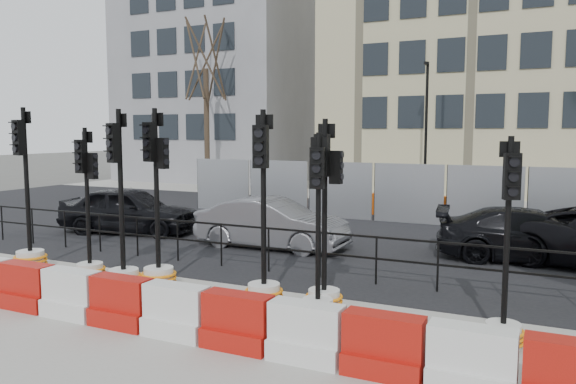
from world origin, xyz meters
The scene contains 22 objects.
ground centered at (0.00, 0.00, 0.00)m, with size 120.00×120.00×0.00m, color #51514C.
sidewalk_near centered at (0.00, -3.00, 0.01)m, with size 40.00×6.00×0.02m, color gray.
road centered at (0.00, 7.00, 0.01)m, with size 40.00×14.00×0.03m, color black.
sidewalk_far centered at (0.00, 16.00, 0.01)m, with size 40.00×4.00×0.02m, color gray.
building_grey centered at (-14.00, 21.99, 7.00)m, with size 11.00×9.06×14.00m.
building_cream centered at (2.00, 21.99, 9.00)m, with size 15.00×10.06×18.00m.
kerb_railing centered at (0.00, 1.20, 0.69)m, with size 18.00×0.04×1.00m.
heras_fencing centered at (-0.49, 9.71, 0.71)m, with size 14.33×1.72×2.00m.
lamp_post_far centered at (0.50, 14.98, 3.22)m, with size 0.12×0.56×6.00m.
tree_bare_far centered at (-11.00, 15.50, 6.65)m, with size 2.00×2.00×9.00m.
barrier_row centered at (0.00, -2.80, 0.37)m, with size 14.65×0.50×0.80m.
traffic_signal_a centered at (-4.90, -0.84, 0.74)m, with size 0.70×0.70×3.58m.
traffic_signal_b centered at (-2.98, -0.99, 0.75)m, with size 0.62×0.62×3.13m.
traffic_signal_c centered at (-1.91, -1.23, 0.72)m, with size 0.68×0.68×3.48m.
traffic_signal_d centered at (-1.37, -0.83, 0.83)m, with size 0.69×0.69×3.49m.
traffic_signal_e centered at (1.02, -0.96, 0.71)m, with size 0.67×0.67×3.43m.
traffic_signal_f centered at (2.09, -0.80, 0.78)m, with size 0.64×0.64×3.26m.
traffic_signal_g centered at (2.15, -1.24, 0.63)m, with size 0.60×0.60×3.04m.
traffic_signal_h centered at (4.95, -1.18, 0.62)m, with size 0.59×0.59×2.99m.
car_a centered at (-5.96, 3.65, 0.71)m, with size 4.40×2.51×1.41m, color black.
car_b centered at (-1.10, 3.53, 0.66)m, with size 4.02×1.40×1.32m, color #57585D.
car_c centered at (5.10, 4.75, 0.63)m, with size 4.53×2.33×1.26m, color black.
Camera 1 is at (5.47, -9.40, 3.05)m, focal length 35.00 mm.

